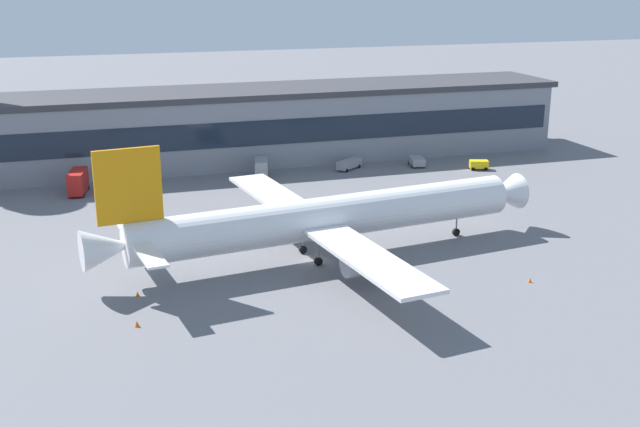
% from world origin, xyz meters
% --- Properties ---
extents(ground_plane, '(600.00, 600.00, 0.00)m').
position_xyz_m(ground_plane, '(0.00, 0.00, 0.00)').
color(ground_plane, slate).
extents(terminal_building, '(143.96, 19.83, 14.94)m').
position_xyz_m(terminal_building, '(0.00, 61.89, 7.49)').
color(terminal_building, gray).
rests_on(terminal_building, ground_plane).
extents(airliner, '(65.00, 55.90, 17.67)m').
position_xyz_m(airliner, '(1.75, 1.24, 5.62)').
color(airliner, white).
rests_on(airliner, ground_plane).
extents(pushback_tractor, '(3.50, 5.22, 1.75)m').
position_xyz_m(pushback_tractor, '(36.26, 46.21, 1.05)').
color(pushback_tractor, gray).
rests_on(pushback_tractor, ground_plane).
extents(stair_truck, '(3.71, 6.39, 3.55)m').
position_xyz_m(stair_truck, '(4.06, 46.83, 1.98)').
color(stair_truck, gray).
rests_on(stair_truck, ground_plane).
extents(belt_loader, '(6.35, 5.39, 1.95)m').
position_xyz_m(belt_loader, '(22.42, 47.95, 1.15)').
color(belt_loader, gray).
rests_on(belt_loader, ground_plane).
extents(baggage_tug, '(4.04, 3.02, 1.85)m').
position_xyz_m(baggage_tug, '(46.78, 39.80, 1.09)').
color(baggage_tug, yellow).
rests_on(baggage_tug, ground_plane).
extents(catering_truck, '(3.91, 7.56, 4.15)m').
position_xyz_m(catering_truck, '(-29.63, 45.27, 2.29)').
color(catering_truck, red).
rests_on(catering_truck, ground_plane).
extents(traffic_cone_0, '(0.57, 0.57, 0.72)m').
position_xyz_m(traffic_cone_0, '(-24.71, -13.75, 0.36)').
color(traffic_cone_0, '#F2590C').
rests_on(traffic_cone_0, ground_plane).
extents(traffic_cone_1, '(0.50, 0.50, 0.62)m').
position_xyz_m(traffic_cone_1, '(23.92, -15.55, 0.31)').
color(traffic_cone_1, '#F2590C').
rests_on(traffic_cone_1, ground_plane).
extents(traffic_cone_2, '(0.50, 0.50, 0.63)m').
position_xyz_m(traffic_cone_2, '(-23.86, -5.08, 0.31)').
color(traffic_cone_2, '#F2590C').
rests_on(traffic_cone_2, ground_plane).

